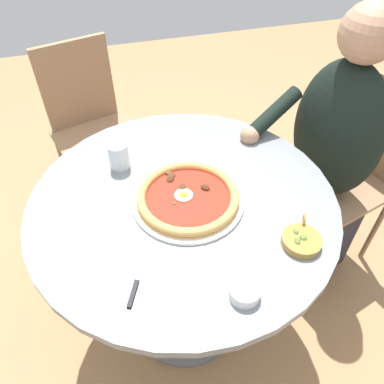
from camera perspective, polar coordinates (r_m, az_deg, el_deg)
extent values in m
cube|color=#9E754C|center=(1.73, -1.00, -18.31)|extent=(6.00, 6.00, 0.02)
cylinder|color=gray|center=(1.14, -1.45, -1.37)|extent=(0.95, 0.95, 0.03)
cylinder|color=slate|center=(1.41, -1.19, -11.42)|extent=(0.11, 0.11, 0.68)
cylinder|color=slate|center=(1.71, -1.01, -18.01)|extent=(0.48, 0.48, 0.02)
cylinder|color=white|center=(1.11, -0.62, -1.32)|extent=(0.34, 0.34, 0.01)
cylinder|color=tan|center=(1.11, -0.63, -1.03)|extent=(0.31, 0.31, 0.01)
torus|color=tan|center=(1.10, -0.63, -0.64)|extent=(0.31, 0.31, 0.03)
cylinder|color=red|center=(1.10, -0.63, -0.85)|extent=(0.29, 0.29, 0.00)
cylinder|color=white|center=(1.11, -1.09, -0.44)|extent=(0.06, 0.06, 0.00)
ellipsoid|color=yellow|center=(1.11, -1.09, -0.37)|extent=(0.03, 0.03, 0.02)
ellipsoid|color=#4C2D19|center=(1.13, -1.51, 0.88)|extent=(0.04, 0.03, 0.01)
ellipsoid|color=#3D2314|center=(1.16, -3.34, 2.11)|extent=(0.04, 0.04, 0.01)
ellipsoid|color=brown|center=(1.18, -3.64, 3.00)|extent=(0.03, 0.03, 0.01)
ellipsoid|color=#3D2314|center=(1.13, 2.07, 0.72)|extent=(0.04, 0.04, 0.01)
ellipsoid|color=#4C2D19|center=(1.17, -3.23, 2.58)|extent=(0.03, 0.04, 0.01)
ellipsoid|color=#2D6B28|center=(1.14, -1.43, 1.08)|extent=(0.01, 0.01, 0.00)
ellipsoid|color=#2D6B28|center=(1.12, -0.26, 0.20)|extent=(0.01, 0.01, 0.00)
ellipsoid|color=#2D6B28|center=(1.08, -2.76, -1.74)|extent=(0.01, 0.01, 0.00)
cylinder|color=silver|center=(1.23, -11.33, 5.56)|extent=(0.07, 0.07, 0.09)
cylinder|color=silver|center=(1.25, -11.20, 4.84)|extent=(0.06, 0.06, 0.05)
cube|color=silver|center=(0.98, -7.60, -10.68)|extent=(0.11, 0.06, 0.00)
cube|color=black|center=(0.93, -9.15, -15.33)|extent=(0.07, 0.04, 0.01)
cylinder|color=white|center=(0.92, 8.16, -15.11)|extent=(0.08, 0.08, 0.03)
cylinder|color=olive|center=(0.91, 8.22, -14.86)|extent=(0.06, 0.06, 0.01)
cylinder|color=olive|center=(1.05, 16.63, -7.30)|extent=(0.11, 0.11, 0.02)
torus|color=olive|center=(1.07, 17.01, -4.13)|extent=(0.03, 0.02, 0.03)
ellipsoid|color=#516B2D|center=(1.04, 16.73, -6.94)|extent=(0.02, 0.02, 0.02)
ellipsoid|color=#516B2D|center=(1.03, 16.06, -7.31)|extent=(0.02, 0.02, 0.02)
ellipsoid|color=#516B2D|center=(1.05, 15.82, -6.09)|extent=(0.02, 0.02, 0.02)
ellipsoid|color=#516B2D|center=(1.04, 17.01, -6.92)|extent=(0.02, 0.02, 0.02)
ellipsoid|color=#516B2D|center=(1.03, 16.03, -7.59)|extent=(0.02, 0.02, 0.02)
cube|color=#282833|center=(1.81, 17.48, -4.29)|extent=(0.40, 0.36, 0.45)
ellipsoid|color=black|center=(1.49, 21.59, 8.66)|extent=(0.42, 0.31, 0.56)
sphere|color=tan|center=(1.34, 25.92, 21.35)|extent=(0.19, 0.19, 0.19)
cylinder|color=black|center=(1.40, 12.26, 11.59)|extent=(0.14, 0.26, 0.16)
sphere|color=tan|center=(1.36, 8.98, 8.68)|extent=(0.07, 0.07, 0.07)
cube|color=#957050|center=(1.69, 20.31, 1.56)|extent=(0.52, 0.52, 0.02)
cube|color=#957050|center=(1.71, 26.76, 9.18)|extent=(0.38, 0.12, 0.41)
cylinder|color=#8E6B4C|center=(1.82, 10.15, -2.30)|extent=(0.02, 0.02, 0.45)
cylinder|color=#8E6B4C|center=(1.67, 18.48, -10.53)|extent=(0.02, 0.02, 0.45)
cylinder|color=#8E6B4C|center=(2.04, 18.63, 1.85)|extent=(0.02, 0.02, 0.45)
cylinder|color=#8E6B4C|center=(1.91, 26.63, -4.99)|extent=(0.02, 0.02, 0.45)
cube|color=#957050|center=(1.84, -14.09, 7.80)|extent=(0.47, 0.47, 0.02)
cube|color=#957050|center=(1.88, -17.41, 15.68)|extent=(0.12, 0.34, 0.41)
cylinder|color=#8E6B4C|center=(1.84, -15.63, -2.70)|extent=(0.02, 0.02, 0.46)
cylinder|color=#8E6B4C|center=(1.91, -6.26, 1.27)|extent=(0.02, 0.02, 0.46)
cylinder|color=#8E6B4C|center=(2.09, -19.00, 3.11)|extent=(0.02, 0.02, 0.46)
cylinder|color=#8E6B4C|center=(2.15, -10.58, 6.46)|extent=(0.02, 0.02, 0.46)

